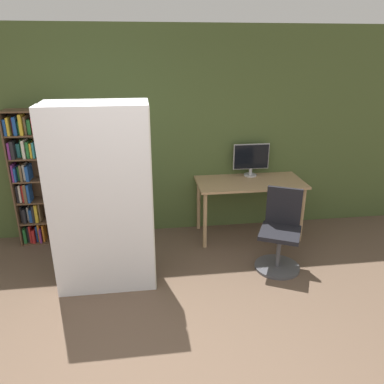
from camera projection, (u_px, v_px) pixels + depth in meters
wall_back at (148, 135)px, 4.88m from camera, size 8.00×0.06×2.70m
desk at (250, 188)px, 4.94m from camera, size 1.40×0.66×0.78m
monitor at (251, 158)px, 5.04m from camera, size 0.49×0.17×0.44m
office_chair at (280, 237)px, 4.30m from camera, size 0.59×0.59×0.93m
bookshelf at (37, 178)px, 4.74m from camera, size 0.71×0.28×1.73m
mattress_near at (102, 205)px, 3.67m from camera, size 1.01×0.26×1.94m
mattress_far at (104, 194)px, 3.95m from camera, size 1.01×0.26×1.94m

